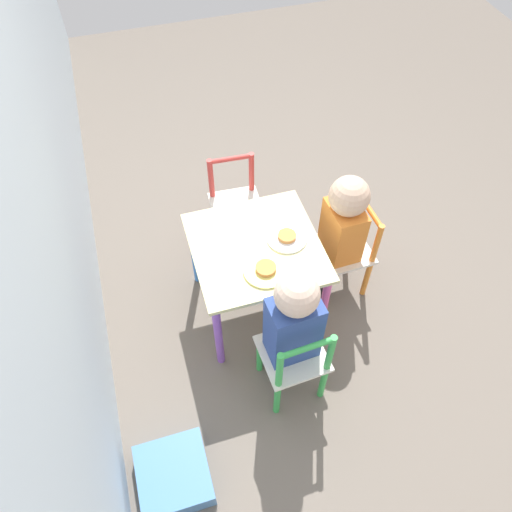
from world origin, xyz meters
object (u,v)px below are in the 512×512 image
Objects in this scene: child_left at (292,323)px; plate_front at (287,237)px; chair_orange at (346,251)px; child_front at (340,227)px; kids_table at (256,257)px; chair_green at (295,360)px; storage_bin at (174,475)px; chair_red at (236,206)px; plate_left at (266,270)px.

child_left is 0.42m from plate_front.
chair_orange is 0.21m from child_front.
chair_green reaches higher than kids_table.
storage_bin is (-0.72, 1.02, -0.20)m from chair_orange.
child_front is 4.12× the size of plate_front.
chair_red is 0.62m from child_front.
kids_table is 0.41m from child_left.
child_left reaches higher than chair_red.
child_left is (0.06, 0.00, 0.21)m from chair_green.
plate_front is at bearing -72.74° from chair_red.
chair_orange is at bearing -135.73° from chair_green.
plate_front is at bearing -44.62° from storage_bin.
chair_green is 0.66m from storage_bin.
chair_orange is at bearing -42.33° from chair_red.
chair_green is 0.71× the size of child_front.
child_front reaches higher than storage_bin.
chair_green and chair_orange have the same top height.
chair_orange is at bearing -88.07° from kids_table.
chair_orange reaches higher than kids_table.
chair_red is 0.65m from plate_left.
storage_bin is (-1.17, 0.58, -0.20)m from chair_red.
kids_table is at bearing 90.00° from plate_front.
plate_left reaches higher than kids_table.
kids_table is at bearing -38.17° from storage_bin.
child_front is at bearing -87.03° from plate_front.
kids_table is 2.91× the size of plate_left.
child_front is at bearing -68.95° from plate_left.
child_left is 0.77m from storage_bin.
storage_bin is at bearing -113.07° from chair_red.
child_left is 0.26m from plate_left.
child_front is at bearing -53.11° from storage_bin.
child_left is 0.56m from child_front.
storage_bin is (-0.72, 0.96, -0.40)m from child_front.
chair_green reaches higher than storage_bin.
child_left reaches higher than chair_green.
child_left is at bearing -176.60° from kids_table.
storage_bin is at bearing 135.38° from plate_front.
plate_front is (-0.01, 0.26, 0.03)m from child_front.
chair_red is at bearing -2.61° from plate_left.
chair_green is 0.65m from chair_orange.
plate_left is at bearing -88.17° from child_left.
chair_red is 2.71× the size of plate_left.
chair_red is at bearing 13.85° from plate_front.
plate_left is (-0.60, 0.03, 0.23)m from chair_red.
chair_orange is at bearing -71.25° from plate_left.
chair_orange reaches higher than plate_front.
chair_orange and chair_red have the same top height.
plate_front is at bearing -88.96° from child_front.
plate_left and plate_front have the same top height.
child_left is at bearing -48.32° from chair_orange.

